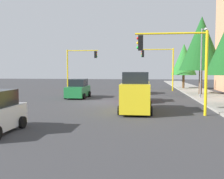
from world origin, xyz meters
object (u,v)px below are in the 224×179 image
car_red (136,92)px  car_silver (136,86)px  traffic_signal_near_left (177,56)px  street_lamp_curbside (202,55)px  traffic_signal_far_left (160,61)px  car_green (78,89)px  tree_roadside_mid (201,44)px  tree_roadside_far (184,59)px  delivery_van_yellow (136,94)px  traffic_signal_far_right (79,62)px

car_red → car_silver: bearing=-178.6°
traffic_signal_near_left → street_lamp_curbside: bearing=159.7°
traffic_signal_near_left → car_silver: traffic_signal_near_left is taller
car_silver → traffic_signal_far_left: bearing=146.7°
street_lamp_curbside → car_green: (0.04, -12.48, -3.45)m
street_lamp_curbside → tree_roadside_mid: (-4.39, 0.80, 1.55)m
car_silver → tree_roadside_mid: bearing=80.1°
traffic_signal_far_left → car_red: size_ratio=1.53×
tree_roadside_mid → tree_roadside_far: bearing=-177.1°
tree_roadside_far → car_silver: tree_roadside_far is taller
traffic_signal_far_left → delivery_van_yellow: size_ratio=1.23×
delivery_van_yellow → car_silver: bearing=-178.3°
traffic_signal_far_right → tree_roadside_far: size_ratio=0.85×
tree_roadside_far → tree_roadside_mid: 10.11m
traffic_signal_near_left → street_lamp_curbside: 10.26m
street_lamp_curbside → car_silver: street_lamp_curbside is taller
traffic_signal_near_left → tree_roadside_mid: size_ratio=0.60×
traffic_signal_near_left → delivery_van_yellow: traffic_signal_near_left is taller
traffic_signal_far_left → tree_roadside_mid: 7.57m
car_silver → traffic_signal_near_left: bearing=11.2°
traffic_signal_near_left → traffic_signal_far_left: 20.00m
traffic_signal_near_left → street_lamp_curbside: (-9.61, 3.55, 0.52)m
car_green → car_silver: 8.22m
traffic_signal_far_left → tree_roadside_far: bearing=136.7°
traffic_signal_near_left → car_red: bearing=-158.4°
car_silver → tree_roadside_far: bearing=141.7°
car_silver → car_red: bearing=1.4°
tree_roadside_far → car_silver: 11.67m
traffic_signal_far_left → traffic_signal_far_right: bearing=-90.0°
tree_roadside_mid → delivery_van_yellow: 15.47m
traffic_signal_far_right → car_red: size_ratio=1.51×
car_green → traffic_signal_far_left: bearing=139.2°
traffic_signal_far_left → car_green: 14.16m
tree_roadside_mid → delivery_van_yellow: bearing=-28.1°
street_lamp_curbside → delivery_van_yellow: bearing=-35.5°
delivery_van_yellow → car_red: delivery_van_yellow is taller
car_green → car_silver: (-5.71, 5.90, -0.00)m
traffic_signal_far_left → car_green: bearing=-40.8°
traffic_signal_far_right → street_lamp_curbside: (10.39, 14.92, 0.23)m
car_silver → traffic_signal_far_right: bearing=-119.5°
street_lamp_curbside → car_red: 7.66m
traffic_signal_near_left → car_red: (-7.14, -2.82, -2.93)m
traffic_signal_far_left → traffic_signal_far_right: 11.45m
traffic_signal_near_left → car_green: bearing=-137.0°
tree_roadside_far → traffic_signal_far_left: bearing=-43.3°
traffic_signal_near_left → tree_roadside_mid: bearing=162.7°
traffic_signal_near_left → traffic_signal_far_left: size_ratio=0.91×
traffic_signal_far_left → car_silver: 6.52m
traffic_signal_far_right → tree_roadside_mid: (6.00, 15.72, 1.79)m
traffic_signal_far_left → car_silver: traffic_signal_far_left is taller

